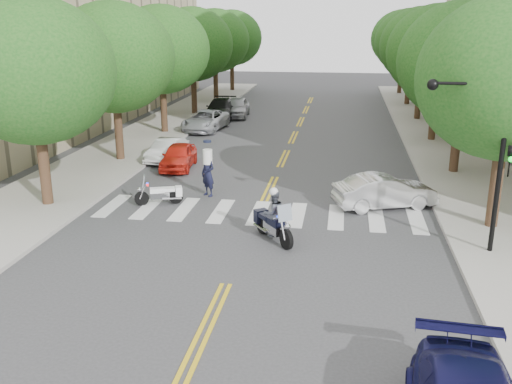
% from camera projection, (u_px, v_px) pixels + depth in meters
% --- Properties ---
extents(ground, '(140.00, 140.00, 0.00)m').
position_uv_depth(ground, '(226.00, 284.00, 16.82)').
color(ground, '#38383A').
rests_on(ground, ground).
extents(sidewalk_left, '(5.00, 60.00, 0.15)m').
position_uv_depth(sidewalk_left, '(155.00, 132.00, 38.98)').
color(sidewalk_left, '#9E9991').
rests_on(sidewalk_left, ground).
extents(sidewalk_right, '(5.00, 60.00, 0.15)m').
position_uv_depth(sidewalk_right, '(442.00, 141.00, 36.21)').
color(sidewalk_right, '#9E9991').
rests_on(sidewalk_right, ground).
extents(tree_l_0, '(6.40, 6.40, 8.45)m').
position_uv_depth(tree_l_0, '(33.00, 71.00, 22.15)').
color(tree_l_0, '#382316').
rests_on(tree_l_0, ground).
extents(tree_l_1, '(6.40, 6.40, 8.45)m').
position_uv_depth(tree_l_1, '(113.00, 58.00, 29.71)').
color(tree_l_1, '#382316').
rests_on(tree_l_1, ground).
extents(tree_l_2, '(6.40, 6.40, 8.45)m').
position_uv_depth(tree_l_2, '(161.00, 50.00, 37.28)').
color(tree_l_2, '#382316').
rests_on(tree_l_2, ground).
extents(tree_l_3, '(6.40, 6.40, 8.45)m').
position_uv_depth(tree_l_3, '(193.00, 44.00, 44.84)').
color(tree_l_3, '#382316').
rests_on(tree_l_3, ground).
extents(tree_l_4, '(6.40, 6.40, 8.45)m').
position_uv_depth(tree_l_4, '(215.00, 41.00, 52.40)').
color(tree_l_4, '#382316').
rests_on(tree_l_4, ground).
extents(tree_l_5, '(6.40, 6.40, 8.45)m').
position_uv_depth(tree_l_5, '(232.00, 38.00, 59.97)').
color(tree_l_5, '#382316').
rests_on(tree_l_5, ground).
extents(tree_r_0, '(6.40, 6.40, 8.45)m').
position_uv_depth(tree_r_0, '(510.00, 78.00, 19.58)').
color(tree_r_0, '#382316').
rests_on(tree_r_0, ground).
extents(tree_r_1, '(6.40, 6.40, 8.45)m').
position_uv_depth(tree_r_1, '(465.00, 61.00, 27.15)').
color(tree_r_1, '#382316').
rests_on(tree_r_1, ground).
extents(tree_r_2, '(6.40, 6.40, 8.45)m').
position_uv_depth(tree_r_2, '(439.00, 52.00, 34.71)').
color(tree_r_2, '#382316').
rests_on(tree_r_2, ground).
extents(tree_r_3, '(6.40, 6.40, 8.45)m').
position_uv_depth(tree_r_3, '(423.00, 46.00, 42.27)').
color(tree_r_3, '#382316').
rests_on(tree_r_3, ground).
extents(tree_r_4, '(6.40, 6.40, 8.45)m').
position_uv_depth(tree_r_4, '(411.00, 42.00, 49.83)').
color(tree_r_4, '#382316').
rests_on(tree_r_4, ground).
extents(tree_r_5, '(6.40, 6.40, 8.45)m').
position_uv_depth(tree_r_5, '(403.00, 39.00, 57.40)').
color(tree_r_5, '#382316').
rests_on(tree_r_5, ground).
extents(traffic_signal_pole, '(2.82, 0.42, 6.00)m').
position_uv_depth(traffic_signal_pole, '(487.00, 144.00, 17.91)').
color(traffic_signal_pole, black).
rests_on(traffic_signal_pole, ground).
extents(motorcycle_police, '(1.64, 2.07, 1.95)m').
position_uv_depth(motorcycle_police, '(273.00, 217.00, 19.93)').
color(motorcycle_police, black).
rests_on(motorcycle_police, ground).
extents(motorcycle_parked, '(1.95, 0.97, 1.31)m').
position_uv_depth(motorcycle_parked, '(163.00, 194.00, 23.95)').
color(motorcycle_parked, black).
rests_on(motorcycle_parked, ground).
extents(officer_standing, '(0.88, 0.82, 2.01)m').
position_uv_depth(officer_standing, '(208.00, 174.00, 24.93)').
color(officer_standing, black).
rests_on(officer_standing, ground).
extents(convertible, '(4.44, 2.87, 1.38)m').
position_uv_depth(convertible, '(385.00, 191.00, 23.45)').
color(convertible, silver).
rests_on(convertible, ground).
extents(parked_car_a, '(1.82, 3.89, 1.29)m').
position_uv_depth(parked_car_a, '(179.00, 156.00, 29.68)').
color(parked_car_a, red).
rests_on(parked_car_a, ground).
extents(parked_car_b, '(1.63, 3.73, 1.19)m').
position_uv_depth(parked_car_b, '(167.00, 150.00, 31.27)').
color(parked_car_b, white).
rests_on(parked_car_b, ground).
extents(parked_car_c, '(2.77, 5.18, 1.38)m').
position_uv_depth(parked_car_c, '(206.00, 121.00, 39.75)').
color(parked_car_c, '#AFB0B7').
rests_on(parked_car_c, ground).
extents(parked_car_d, '(2.39, 5.32, 1.51)m').
position_uv_depth(parked_car_d, '(221.00, 109.00, 44.46)').
color(parked_car_d, black).
rests_on(parked_car_d, ground).
extents(parked_car_e, '(2.11, 4.57, 1.52)m').
position_uv_depth(parked_car_e, '(237.00, 107.00, 45.24)').
color(parked_car_e, '#9E9EA3').
rests_on(parked_car_e, ground).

